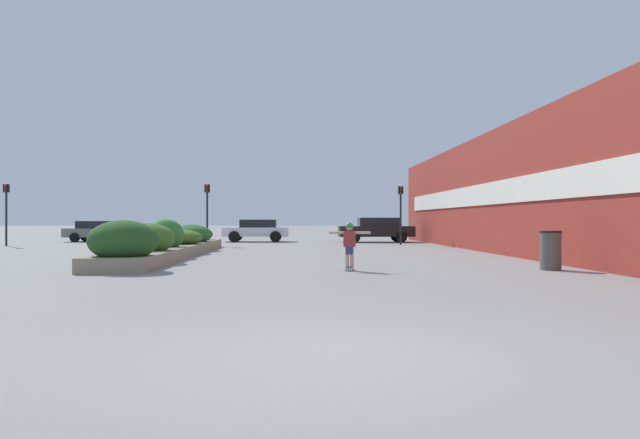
% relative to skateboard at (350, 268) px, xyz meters
% --- Properties ---
extents(ground_plane, '(300.00, 300.00, 0.00)m').
position_rel_skateboard_xyz_m(ground_plane, '(-0.86, -9.91, -0.07)').
color(ground_plane, gray).
extents(building_wall_right, '(0.67, 40.10, 5.18)m').
position_rel_skateboard_xyz_m(building_wall_right, '(7.02, 5.60, 2.52)').
color(building_wall_right, maroon).
rests_on(building_wall_right, ground_plane).
extents(planter_box, '(2.02, 15.32, 1.44)m').
position_rel_skateboard_xyz_m(planter_box, '(-6.28, 6.38, 0.47)').
color(planter_box, gray).
rests_on(planter_box, ground_plane).
extents(skateboard, '(0.30, 0.58, 0.09)m').
position_rel_skateboard_xyz_m(skateboard, '(0.00, 0.00, 0.00)').
color(skateboard, navy).
rests_on(skateboard, ground_plane).
extents(skateboarder, '(1.14, 0.35, 1.24)m').
position_rel_skateboard_xyz_m(skateboarder, '(0.00, 0.00, 0.78)').
color(skateboarder, tan).
rests_on(skateboarder, skateboard).
extents(trash_bin, '(0.60, 0.60, 1.09)m').
position_rel_skateboard_xyz_m(trash_bin, '(5.62, -0.05, 0.48)').
color(trash_bin, '#514C47').
rests_on(trash_bin, ground_plane).
extents(car_leftmost, '(4.43, 2.03, 1.35)m').
position_rel_skateboard_xyz_m(car_leftmost, '(-14.30, 22.25, 0.65)').
color(car_leftmost, slate).
rests_on(car_leftmost, ground_plane).
extents(car_center_left, '(4.74, 2.06, 1.57)m').
position_rel_skateboard_xyz_m(car_center_left, '(3.68, 20.69, 0.77)').
color(car_center_left, black).
rests_on(car_center_left, ground_plane).
extents(car_center_right, '(4.23, 1.92, 1.44)m').
position_rel_skateboard_xyz_m(car_center_right, '(-4.06, 21.62, 0.71)').
color(car_center_right, silver).
rests_on(car_center_right, ground_plane).
extents(traffic_light_left, '(0.28, 0.30, 3.39)m').
position_rel_skateboard_xyz_m(traffic_light_left, '(-6.39, 16.01, 2.25)').
color(traffic_light_left, black).
rests_on(traffic_light_left, ground_plane).
extents(traffic_light_right, '(0.28, 0.30, 3.34)m').
position_rel_skateboard_xyz_m(traffic_light_right, '(4.47, 16.52, 2.22)').
color(traffic_light_right, black).
rests_on(traffic_light_right, ground_plane).
extents(traffic_light_far_left, '(0.28, 0.30, 3.36)m').
position_rel_skateboard_xyz_m(traffic_light_far_left, '(-17.18, 15.84, 2.23)').
color(traffic_light_far_left, black).
rests_on(traffic_light_far_left, ground_plane).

